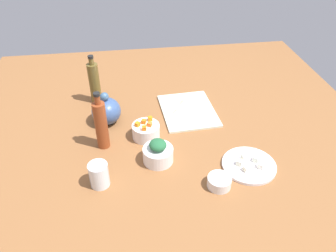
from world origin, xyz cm
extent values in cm
cube|color=brown|center=(0.00, 0.00, 1.50)|extent=(190.00, 190.00, 3.00)
cube|color=silver|center=(17.11, -12.32, 3.50)|extent=(33.10, 27.03, 1.00)
cylinder|color=white|center=(-24.21, -29.02, 3.60)|extent=(21.31, 21.31, 1.20)
cylinder|color=white|center=(-16.00, 6.21, 6.19)|extent=(12.15, 12.15, 6.37)
cylinder|color=white|center=(0.18, 9.72, 6.21)|extent=(12.01, 12.01, 6.43)
cylinder|color=white|center=(-32.62, -14.54, 5.05)|extent=(8.89, 8.89, 4.10)
ellipsoid|color=#395486|center=(13.84, 26.75, 9.08)|extent=(14.16, 13.33, 12.17)
sphere|color=#3C5E81|center=(13.84, 26.75, 16.76)|extent=(3.96, 3.96, 3.96)
cylinder|color=#395486|center=(19.86, 26.75, 10.61)|extent=(5.38, 2.00, 3.93)
cylinder|color=brown|center=(32.86, 32.27, 13.32)|extent=(5.35, 5.35, 20.64)
cylinder|color=brown|center=(32.86, 32.27, 25.27)|extent=(2.41, 2.41, 3.26)
cylinder|color=black|center=(32.86, 32.27, 27.49)|extent=(2.67, 2.67, 1.20)
cylinder|color=brown|center=(-3.46, 28.04, 13.66)|extent=(5.21, 5.21, 21.32)
cylinder|color=brown|center=(-3.46, 28.04, 26.16)|extent=(2.34, 2.34, 3.69)
cylinder|color=black|center=(-3.46, 28.04, 28.60)|extent=(2.61, 2.61, 1.20)
cylinder|color=white|center=(-25.73, 29.00, 7.86)|extent=(7.22, 7.22, 9.72)
cube|color=orange|center=(1.54, 10.42, 10.33)|extent=(2.29, 2.29, 1.80)
cube|color=orange|center=(-3.20, 10.58, 10.33)|extent=(1.90, 1.90, 1.80)
cube|color=orange|center=(-0.76, 8.07, 10.33)|extent=(2.46, 2.46, 1.80)
cube|color=orange|center=(-0.47, 13.26, 10.33)|extent=(2.54, 2.54, 1.80)
cube|color=orange|center=(3.33, 7.49, 10.33)|extent=(2.02, 2.02, 1.80)
ellipsoid|color=#256239|center=(-16.00, 6.21, 11.34)|extent=(8.88, 8.67, 3.94)
cube|color=white|center=(-23.94, -25.11, 5.30)|extent=(3.11, 3.11, 2.20)
cube|color=silver|center=(-21.36, -27.91, 5.30)|extent=(2.47, 2.47, 2.20)
cube|color=white|center=(-26.69, -32.64, 5.30)|extent=(3.06, 3.06, 2.20)
cube|color=#FAF1CC|center=(-27.48, -26.62, 5.30)|extent=(2.82, 2.82, 2.20)
cube|color=silver|center=(-22.92, -32.15, 5.30)|extent=(3.10, 3.10, 2.20)
pyramid|color=beige|center=(7.02, -7.67, 5.03)|extent=(6.27, 5.86, 2.07)
pyramid|color=beige|center=(14.55, -6.53, 5.21)|extent=(5.35, 5.56, 2.41)
pyramid|color=beige|center=(22.51, -11.73, 5.11)|extent=(7.21, 6.86, 2.23)
pyramid|color=beige|center=(26.38, -17.95, 5.07)|extent=(6.72, 6.81, 2.15)
pyramid|color=beige|center=(10.63, -18.82, 5.28)|extent=(5.87, 5.96, 2.56)
camera|label=1|loc=(-112.77, 15.59, 93.63)|focal=34.89mm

